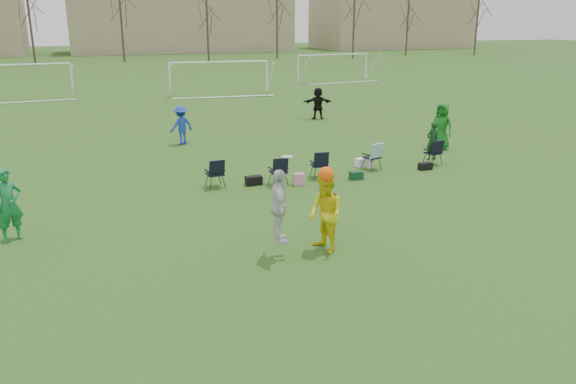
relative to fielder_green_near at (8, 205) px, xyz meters
name	(u,v)px	position (x,y,z in m)	size (l,w,h in m)	color
ground	(380,276)	(7.67, -5.02, -0.93)	(260.00, 260.00, 0.00)	#244D18
fielder_green_near	(8,205)	(0.00, 0.00, 0.00)	(0.67, 0.44, 1.85)	#15793F
fielder_blue	(181,125)	(5.96, 10.05, -0.07)	(1.11, 0.64, 1.72)	#173BB3
fielder_green_far	(442,126)	(16.24, 5.26, 0.07)	(0.97, 0.63, 1.99)	#126619
fielder_black	(318,103)	(14.33, 14.30, -0.04)	(1.64, 0.52, 1.76)	black
center_contest	(308,210)	(6.67, -3.34, 0.15)	(1.88, 1.08, 2.42)	silver
sideline_setup	(344,161)	(10.55, 2.93, -0.42)	(9.22, 1.90, 1.65)	#103C18
goal_left	(15,72)	(-2.33, 28.98, 1.00)	(7.39, 0.76, 2.46)	white
goal_mid	(219,69)	(11.67, 26.98, 1.00)	(7.40, 0.63, 2.46)	white
goal_right	(333,60)	(23.67, 32.98, 1.00)	(7.35, 1.14, 2.46)	white
tree_line	(124,23)	(7.91, 64.82, 4.16)	(110.28, 3.28, 11.40)	#382B21
building_row	(150,17)	(14.40, 90.98, 5.06)	(126.00, 16.00, 13.00)	tan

